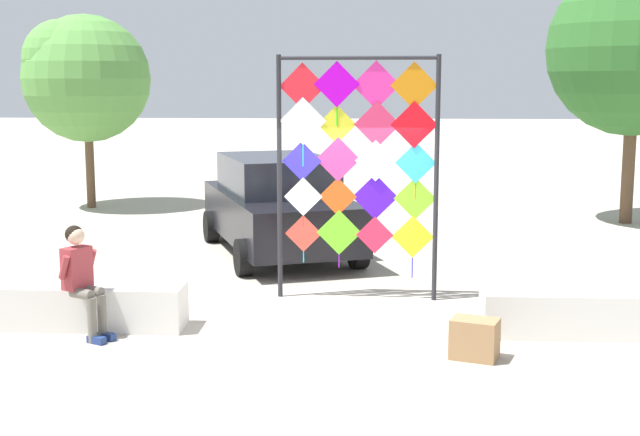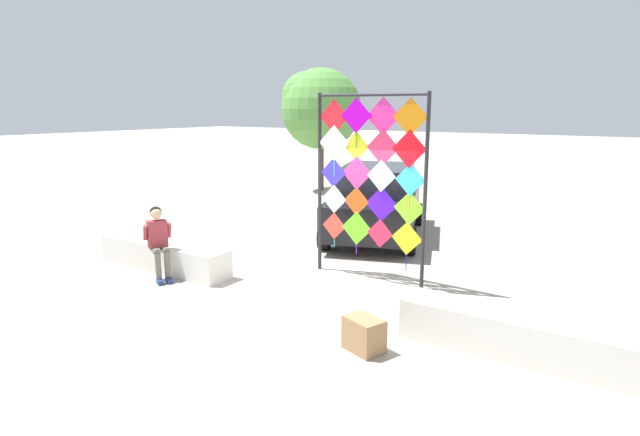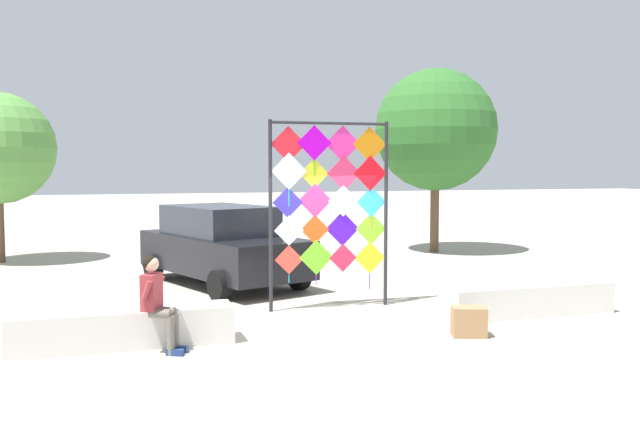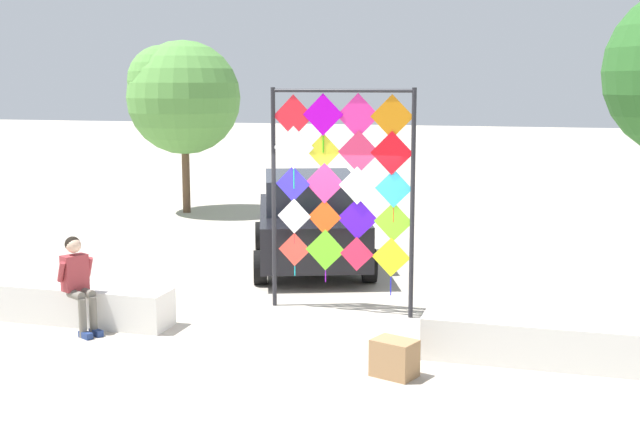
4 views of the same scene
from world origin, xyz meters
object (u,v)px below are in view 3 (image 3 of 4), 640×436
object	(u,v)px
seated_vendor	(157,296)
tree_palm_like	(433,132)
cardboard_box_large	(469,322)
parked_car	(222,245)
kite_display_rack	(330,199)

from	to	relation	value
seated_vendor	tree_palm_like	distance (m)	13.37
seated_vendor	cardboard_box_large	distance (m)	4.80
seated_vendor	tree_palm_like	size ratio (longest dim) A/B	0.25
parked_car	kite_display_rack	bearing A→B (deg)	-65.09
cardboard_box_large	tree_palm_like	distance (m)	11.32
parked_car	tree_palm_like	world-z (taller)	tree_palm_like
seated_vendor	parked_car	size ratio (longest dim) A/B	0.28
parked_car	tree_palm_like	size ratio (longest dim) A/B	0.87
kite_display_rack	cardboard_box_large	world-z (taller)	kite_display_rack
parked_car	tree_palm_like	xyz separation A→B (m)	(7.31, 3.89, 2.84)
kite_display_rack	seated_vendor	world-z (taller)	kite_display_rack
seated_vendor	kite_display_rack	bearing A→B (deg)	33.09
kite_display_rack	parked_car	xyz separation A→B (m)	(-1.49, 3.21, -1.16)
parked_car	cardboard_box_large	xyz separation A→B (m)	(2.88, -5.92, -0.67)
kite_display_rack	cardboard_box_large	xyz separation A→B (m)	(1.39, -2.70, -1.84)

